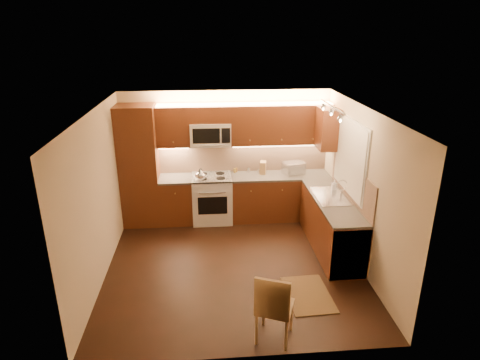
{
  "coord_description": "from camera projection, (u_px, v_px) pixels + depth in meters",
  "views": [
    {
      "loc": [
        -0.39,
        -5.75,
        3.63
      ],
      "look_at": [
        0.15,
        0.55,
        1.25
      ],
      "focal_mm": 30.82,
      "sensor_mm": 36.0,
      "label": 1
    }
  ],
  "objects": [
    {
      "name": "wall_right",
      "position": [
        362.0,
        189.0,
        6.39
      ],
      "size": [
        0.01,
        4.0,
        2.5
      ],
      "primitive_type": "cube",
      "color": "#BFAC8C",
      "rests_on": "ground"
    },
    {
      "name": "wall_back",
      "position": [
        226.0,
        154.0,
        8.1
      ],
      "size": [
        4.0,
        0.01,
        2.5
      ],
      "primitive_type": "cube",
      "color": "#BFAC8C",
      "rests_on": "ground"
    },
    {
      "name": "base_cab_back_left",
      "position": [
        177.0,
        200.0,
        8.03
      ],
      "size": [
        0.62,
        0.6,
        0.86
      ],
      "primitive_type": "cube",
      "color": "#48210F",
      "rests_on": "floor"
    },
    {
      "name": "spice_jar_b",
      "position": [
        236.0,
        170.0,
        8.17
      ],
      "size": [
        0.05,
        0.05,
        0.09
      ],
      "primitive_type": "cylinder",
      "rotation": [
        0.0,
        0.0,
        0.22
      ],
      "color": "brown",
      "rests_on": "counter_back_right"
    },
    {
      "name": "upper_cab_bridge",
      "position": [
        210.0,
        114.0,
        7.61
      ],
      "size": [
        0.76,
        0.35,
        0.31
      ],
      "primitive_type": "cube",
      "color": "#48210F",
      "rests_on": "wall_back"
    },
    {
      "name": "counter_back_left",
      "position": [
        176.0,
        179.0,
        7.87
      ],
      "size": [
        0.62,
        0.6,
        0.04
      ],
      "primitive_type": "cube",
      "color": "#34312F",
      "rests_on": "base_cab_back_left"
    },
    {
      "name": "upper_cab_right_corner",
      "position": [
        328.0,
        129.0,
        7.46
      ],
      "size": [
        0.35,
        0.5,
        0.75
      ],
      "primitive_type": "cube",
      "color": "#48210F",
      "rests_on": "wall_right"
    },
    {
      "name": "wall_left",
      "position": [
        98.0,
        197.0,
        6.07
      ],
      "size": [
        0.01,
        4.0,
        2.5
      ],
      "primitive_type": "cube",
      "color": "#BFAC8C",
      "rests_on": "ground"
    },
    {
      "name": "dining_chair",
      "position": [
        275.0,
        305.0,
        4.95
      ],
      "size": [
        0.54,
        0.54,
        0.95
      ],
      "primitive_type": null,
      "rotation": [
        0.0,
        0.0,
        -0.37
      ],
      "color": "#936842",
      "rests_on": "floor"
    },
    {
      "name": "upper_cab_back_left",
      "position": [
        173.0,
        126.0,
        7.64
      ],
      "size": [
        0.62,
        0.35,
        0.75
      ],
      "primitive_type": "cube",
      "color": "#48210F",
      "rests_on": "wall_back"
    },
    {
      "name": "floor",
      "position": [
        234.0,
        264.0,
        6.67
      ],
      "size": [
        4.0,
        4.0,
        0.01
      ],
      "primitive_type": "cube",
      "color": "black",
      "rests_on": "ground"
    },
    {
      "name": "base_cab_right",
      "position": [
        331.0,
        225.0,
        7.03
      ],
      "size": [
        0.6,
        2.0,
        0.86
      ],
      "primitive_type": "cube",
      "color": "#48210F",
      "rests_on": "floor"
    },
    {
      "name": "rug",
      "position": [
        308.0,
        294.0,
        5.91
      ],
      "size": [
        0.66,
        0.95,
        0.01
      ],
      "primitive_type": "cube",
      "rotation": [
        0.0,
        0.0,
        0.05
      ],
      "color": "black",
      "rests_on": "floor"
    },
    {
      "name": "backsplash_right",
      "position": [
        352.0,
        183.0,
        6.78
      ],
      "size": [
        0.02,
        2.0,
        0.6
      ],
      "primitive_type": "cube",
      "color": "tan",
      "rests_on": "wall_right"
    },
    {
      "name": "knife_block",
      "position": [
        263.0,
        168.0,
        8.06
      ],
      "size": [
        0.15,
        0.2,
        0.24
      ],
      "primitive_type": "cube",
      "rotation": [
        0.0,
        0.0,
        -0.21
      ],
      "color": "#936842",
      "rests_on": "counter_back_right"
    },
    {
      "name": "microwave",
      "position": [
        210.0,
        134.0,
        7.73
      ],
      "size": [
        0.76,
        0.38,
        0.44
      ],
      "primitive_type": null,
      "color": "silver",
      "rests_on": "wall_back"
    },
    {
      "name": "wall_front",
      "position": [
        246.0,
        265.0,
        4.37
      ],
      "size": [
        4.0,
        0.01,
        2.5
      ],
      "primitive_type": "cube",
      "color": "#BFAC8C",
      "rests_on": "ground"
    },
    {
      "name": "backsplash_back",
      "position": [
        244.0,
        157.0,
        8.13
      ],
      "size": [
        3.3,
        0.02,
        0.6
      ],
      "primitive_type": "cube",
      "color": "tan",
      "rests_on": "wall_back"
    },
    {
      "name": "counter_back_right",
      "position": [
        280.0,
        176.0,
        8.03
      ],
      "size": [
        1.92,
        0.6,
        0.04
      ],
      "primitive_type": "cube",
      "color": "#34312F",
      "rests_on": "base_cab_back_right"
    },
    {
      "name": "ceiling",
      "position": [
        233.0,
        111.0,
        5.79
      ],
      "size": [
        4.0,
        4.0,
        0.01
      ],
      "primitive_type": "cube",
      "color": "beige",
      "rests_on": "ground"
    },
    {
      "name": "window_blinds",
      "position": [
        350.0,
        157.0,
        6.78
      ],
      "size": [
        0.02,
        1.36,
        1.16
      ],
      "primitive_type": "cube",
      "color": "silver",
      "rests_on": "wall_right"
    },
    {
      "name": "faucet",
      "position": [
        342.0,
        188.0,
        6.97
      ],
      "size": [
        0.2,
        0.04,
        0.3
      ],
      "primitive_type": null,
      "color": "silver",
      "rests_on": "counter_right"
    },
    {
      "name": "window_frame",
      "position": [
        351.0,
        157.0,
        6.78
      ],
      "size": [
        0.03,
        1.44,
        1.24
      ],
      "primitive_type": "cube",
      "color": "silver",
      "rests_on": "wall_right"
    },
    {
      "name": "counter_right",
      "position": [
        333.0,
        201.0,
        6.87
      ],
      "size": [
        0.6,
        2.0,
        0.04
      ],
      "primitive_type": "cube",
      "color": "#34312F",
      "rests_on": "base_cab_right"
    },
    {
      "name": "stove",
      "position": [
        212.0,
        198.0,
        8.05
      ],
      "size": [
        0.76,
        0.65,
        0.92
      ],
      "primitive_type": null,
      "color": "silver",
      "rests_on": "floor"
    },
    {
      "name": "soap_bottle",
      "position": [
        334.0,
        185.0,
        7.24
      ],
      "size": [
        0.09,
        0.09,
        0.19
      ],
      "primitive_type": "imported",
      "rotation": [
        0.0,
        0.0,
        -0.03
      ],
      "color": "silver",
      "rests_on": "counter_right"
    },
    {
      "name": "track_light_bar",
      "position": [
        332.0,
        107.0,
        6.3
      ],
      "size": [
        0.04,
        1.2,
        0.03
      ],
      "primitive_type": "cube",
      "color": "silver",
      "rests_on": "ceiling"
    },
    {
      "name": "sink",
      "position": [
        331.0,
        192.0,
        6.98
      ],
      "size": [
        0.52,
        0.86,
        0.15
      ],
      "primitive_type": null,
      "color": "silver",
      "rests_on": "counter_right"
    },
    {
      "name": "pantry",
      "position": [
        139.0,
        166.0,
        7.72
      ],
      "size": [
        0.7,
        0.6,
        2.3
      ],
      "primitive_type": "cube",
      "color": "#48210F",
      "rests_on": "floor"
    },
    {
      "name": "upper_cab_back_right",
      "position": [
        281.0,
        124.0,
        7.8
      ],
      "size": [
        1.92,
        0.35,
        0.75
      ],
      "primitive_type": "cube",
      "color": "#48210F",
      "rests_on": "wall_back"
    },
    {
      "name": "toaster_oven",
      "position": [
        294.0,
        168.0,
        8.05
      ],
      "size": [
        0.46,
        0.39,
        0.23
      ],
      "primitive_type": "cube",
      "rotation": [
        0.0,
        0.0,
        0.3
      ],
      "color": "silver",
      "rests_on": "counter_back_right"
    },
    {
      "name": "base_cab_back_right",
      "position": [
        280.0,
        197.0,
        8.19
      ],
      "size": [
        1.92,
        0.6,
        0.86
      ],
      "primitive_type": "cube",
      "color": "#48210F",
      "rests_on": "floor"
    },
    {
      "name": "kettle",
      "position": [
        200.0,
        174.0,
        7.65
      ],
      "size": [
        0.26,
        0.26,
        0.23
      ],
      "primitive_type": null,
      "rotation": [
        0.0,
        0.0,
        -0.41
      ],
      "color": "silver",
      "rests_on": "stove"
    },
    {
      "name": "spice_jar_a",
      "position": [
        248.0,
        170.0,
        8.14
      ],
      "size": [
        0.05,
        0.05,
        0.1
      ],
      "primitive_type": "cylinder",
      "rotation": [
        0.0,
        0.0,
        0.13
      ],
      "color": "silver",
      "rests_on": "counter_back_right"
    },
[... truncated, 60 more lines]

